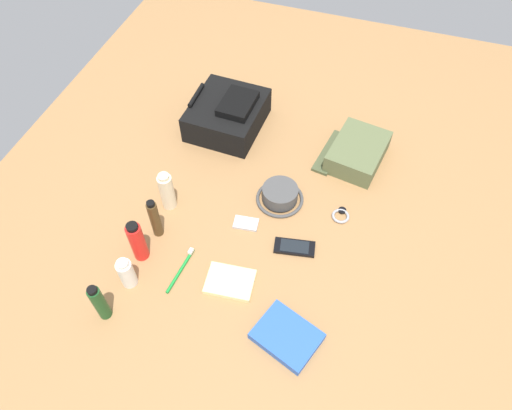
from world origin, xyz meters
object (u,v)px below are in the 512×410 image
Objects in this scene: cell_phone at (295,247)px; toothbrush at (182,268)px; sunscreen_spray at (137,241)px; notepad at (230,282)px; cologne_bottle at (155,219)px; media_player at (246,223)px; shampoo_bottle at (99,303)px; wristwatch at (341,215)px; backpack at (228,114)px; toothpaste_tube at (126,273)px; paperback_novel at (287,336)px; toiletry_pouch at (356,152)px; bucket_hat at (280,195)px; lotion_bottle at (167,191)px.

toothbrush is at bearing 120.22° from cell_phone.
sunscreen_spray reaches higher than notepad.
cologne_bottle is 0.31m from media_player.
wristwatch is (0.58, -0.60, -0.07)m from shampoo_bottle.
toothbrush is at bearing 148.87° from media_player.
backpack reaches higher than toothpaste_tube.
backpack is at bearing -3.56° from toothpaste_tube.
media_player is 0.60× the size of notepad.
toothpaste_tube is at bearing 87.57° from paperback_novel.
toiletry_pouch is 0.94m from toothpaste_tube.
notepad is at bearing -55.91° from shampoo_bottle.
cell_phone is at bearing -102.64° from media_player.
cell_phone is at bearing 11.25° from paperback_novel.
bucket_hat is at bearing 30.11° from cell_phone.
lotion_bottle is (-0.45, 0.06, 0.02)m from backpack.
bucket_hat is at bearing -14.19° from notepad.
toothpaste_tube is (-0.75, 0.58, 0.02)m from toiletry_pouch.
shampoo_bottle is 1.14× the size of cell_phone.
lotion_bottle is at bearing 111.60° from bucket_hat.
toothbrush is (-0.37, 0.22, -0.02)m from bucket_hat.
toothpaste_tube is at bearing 176.44° from backpack.
cologne_bottle is at bearing 51.72° from toothbrush.
toothpaste_tube is 0.55m from cell_phone.
bucket_hat is 0.43m from toothbrush.
cologne_bottle is at bearing 127.12° from bucket_hat.
media_player is at bearing -152.63° from backpack.
wristwatch is at bearing -43.07° from notepad.
notepad is at bearing 171.69° from bucket_hat.
toothbrush is 0.17m from notepad.
bucket_hat is at bearing -37.39° from toothpaste_tube.
toothpaste_tube is 0.17m from toothbrush.
paperback_novel is at bearing -168.75° from cell_phone.
sunscreen_spray is at bearing 76.87° from paperback_novel.
paperback_novel is at bearing -79.63° from shampoo_bottle.
shampoo_bottle is 0.39m from notepad.
backpack is 0.43m from bucket_hat.
toiletry_pouch is 0.29m from wristwatch.
shampoo_bottle is at bearing 177.53° from sunscreen_spray.
notepad is (-0.23, -0.31, -0.07)m from lotion_bottle.
sunscreen_spray reaches higher than wristwatch.
notepad is (0.00, -0.17, 0.00)m from toothbrush.
cologne_bottle is 1.88× the size of media_player.
backpack is 0.89m from shampoo_bottle.
toothpaste_tube is 0.74m from wristwatch.
shampoo_bottle is 0.28m from toothbrush.
paperback_novel is 0.40m from toothbrush.
toiletry_pouch is at bearing -37.88° from bucket_hat.
bucket_hat is 0.37m from notepad.
shampoo_bottle is 1.09× the size of notepad.
backpack is 0.62m from wristwatch.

